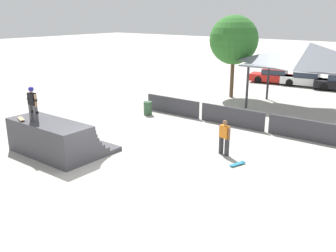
{
  "coord_description": "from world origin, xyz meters",
  "views": [
    {
      "loc": [
        10.2,
        -9.63,
        6.15
      ],
      "look_at": [
        -0.49,
        4.22,
        0.85
      ],
      "focal_mm": 40.0,
      "sensor_mm": 36.0,
      "label": 1
    }
  ],
  "objects_px": {
    "bystander_walking": "(224,136)",
    "parked_car_white": "(307,80)",
    "skater_on_deck": "(32,101)",
    "skateboard_on_ground": "(238,164)",
    "skateboard_on_deck": "(21,119)",
    "parked_car_red": "(275,76)",
    "tree_beside_pavilion": "(234,40)",
    "trash_bin": "(148,108)"
  },
  "relations": [
    {
      "from": "skater_on_deck",
      "to": "skateboard_on_ground",
      "type": "distance_m",
      "value": 9.29
    },
    {
      "from": "skateboard_on_deck",
      "to": "parked_car_white",
      "type": "relative_size",
      "value": 0.17
    },
    {
      "from": "tree_beside_pavilion",
      "to": "parked_car_red",
      "type": "height_order",
      "value": "tree_beside_pavilion"
    },
    {
      "from": "skateboard_on_ground",
      "to": "parked_car_white",
      "type": "distance_m",
      "value": 19.9
    },
    {
      "from": "tree_beside_pavilion",
      "to": "parked_car_red",
      "type": "bearing_deg",
      "value": 87.75
    },
    {
      "from": "skater_on_deck",
      "to": "parked_car_white",
      "type": "distance_m",
      "value": 24.43
    },
    {
      "from": "tree_beside_pavilion",
      "to": "skater_on_deck",
      "type": "bearing_deg",
      "value": -94.11
    },
    {
      "from": "trash_bin",
      "to": "parked_car_white",
      "type": "height_order",
      "value": "parked_car_white"
    },
    {
      "from": "skateboard_on_deck",
      "to": "skateboard_on_ground",
      "type": "relative_size",
      "value": 0.99
    },
    {
      "from": "trash_bin",
      "to": "parked_car_red",
      "type": "xyz_separation_m",
      "value": [
        1.95,
        15.6,
        0.18
      ]
    },
    {
      "from": "tree_beside_pavilion",
      "to": "trash_bin",
      "type": "bearing_deg",
      "value": -101.85
    },
    {
      "from": "parked_car_white",
      "to": "skateboard_on_deck",
      "type": "bearing_deg",
      "value": -108.44
    },
    {
      "from": "skater_on_deck",
      "to": "skateboard_on_deck",
      "type": "relative_size",
      "value": 1.96
    },
    {
      "from": "bystander_walking",
      "to": "trash_bin",
      "type": "distance_m",
      "value": 7.91
    },
    {
      "from": "skater_on_deck",
      "to": "skateboard_on_deck",
      "type": "bearing_deg",
      "value": -158.29
    },
    {
      "from": "skateboard_on_deck",
      "to": "parked_car_red",
      "type": "relative_size",
      "value": 0.17
    },
    {
      "from": "trash_bin",
      "to": "skateboard_on_deck",
      "type": "bearing_deg",
      "value": -90.84
    },
    {
      "from": "skateboard_on_deck",
      "to": "trash_bin",
      "type": "distance_m",
      "value": 8.61
    },
    {
      "from": "trash_bin",
      "to": "parked_car_white",
      "type": "xyz_separation_m",
      "value": [
        4.81,
        15.7,
        0.18
      ]
    },
    {
      "from": "skateboard_on_deck",
      "to": "parked_car_red",
      "type": "xyz_separation_m",
      "value": [
        2.07,
        24.13,
        -1.01
      ]
    },
    {
      "from": "skateboard_on_ground",
      "to": "parked_car_white",
      "type": "height_order",
      "value": "parked_car_white"
    },
    {
      "from": "skater_on_deck",
      "to": "parked_car_white",
      "type": "xyz_separation_m",
      "value": [
        4.32,
        23.97,
        -1.85
      ]
    },
    {
      "from": "skater_on_deck",
      "to": "bystander_walking",
      "type": "xyz_separation_m",
      "value": [
        6.74,
        5.1,
        -1.55
      ]
    },
    {
      "from": "trash_bin",
      "to": "parked_car_red",
      "type": "relative_size",
      "value": 0.18
    },
    {
      "from": "bystander_walking",
      "to": "trash_bin",
      "type": "xyz_separation_m",
      "value": [
        -7.23,
        3.16,
        -0.48
      ]
    },
    {
      "from": "skateboard_on_deck",
      "to": "parked_car_white",
      "type": "distance_m",
      "value": 24.75
    },
    {
      "from": "bystander_walking",
      "to": "parked_car_white",
      "type": "bearing_deg",
      "value": -68.08
    },
    {
      "from": "skateboard_on_ground",
      "to": "parked_car_red",
      "type": "bearing_deg",
      "value": 36.78
    },
    {
      "from": "parked_car_red",
      "to": "skateboard_on_ground",
      "type": "bearing_deg",
      "value": -81.75
    },
    {
      "from": "skater_on_deck",
      "to": "skateboard_on_deck",
      "type": "distance_m",
      "value": 1.07
    },
    {
      "from": "skater_on_deck",
      "to": "bystander_walking",
      "type": "relative_size",
      "value": 0.96
    },
    {
      "from": "skateboard_on_deck",
      "to": "parked_car_red",
      "type": "bearing_deg",
      "value": 106.67
    },
    {
      "from": "skateboard_on_ground",
      "to": "parked_car_red",
      "type": "relative_size",
      "value": 0.17
    },
    {
      "from": "skater_on_deck",
      "to": "trash_bin",
      "type": "xyz_separation_m",
      "value": [
        -0.49,
        8.27,
        -2.02
      ]
    },
    {
      "from": "parked_car_red",
      "to": "skater_on_deck",
      "type": "bearing_deg",
      "value": -103.36
    },
    {
      "from": "skateboard_on_ground",
      "to": "parked_car_white",
      "type": "xyz_separation_m",
      "value": [
        -3.51,
        19.58,
        0.54
      ]
    },
    {
      "from": "skateboard_on_deck",
      "to": "parked_car_white",
      "type": "height_order",
      "value": "skateboard_on_deck"
    },
    {
      "from": "skateboard_on_ground",
      "to": "parked_car_white",
      "type": "bearing_deg",
      "value": 28.84
    },
    {
      "from": "skateboard_on_deck",
      "to": "tree_beside_pavilion",
      "type": "relative_size",
      "value": 0.13
    },
    {
      "from": "bystander_walking",
      "to": "parked_car_white",
      "type": "distance_m",
      "value": 19.02
    },
    {
      "from": "skateboard_on_ground",
      "to": "parked_car_white",
      "type": "relative_size",
      "value": 0.18
    },
    {
      "from": "parked_car_red",
      "to": "trash_bin",
      "type": "bearing_deg",
      "value": -106.98
    }
  ]
}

